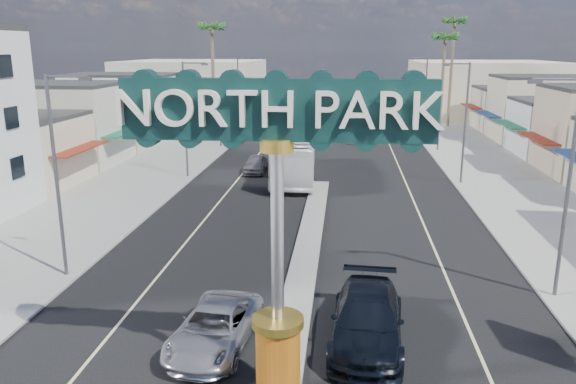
% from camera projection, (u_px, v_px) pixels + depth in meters
% --- Properties ---
extents(ground, '(160.00, 160.00, 0.00)m').
position_uv_depth(ground, '(321.00, 181.00, 43.60)').
color(ground, gray).
rests_on(ground, ground).
extents(road, '(20.00, 120.00, 0.01)m').
position_uv_depth(road, '(321.00, 180.00, 43.60)').
color(road, black).
rests_on(road, ground).
extents(median_island, '(1.30, 30.00, 0.16)m').
position_uv_depth(median_island, '(306.00, 252.00, 28.17)').
color(median_island, gray).
rests_on(median_island, ground).
extents(sidewalk_left, '(8.00, 120.00, 0.12)m').
position_uv_depth(sidewalk_left, '(146.00, 176.00, 44.96)').
color(sidewalk_left, gray).
rests_on(sidewalk_left, ground).
extents(sidewalk_right, '(8.00, 120.00, 0.12)m').
position_uv_depth(sidewalk_right, '(507.00, 184.00, 42.21)').
color(sidewalk_right, gray).
rests_on(sidewalk_right, ground).
extents(storefront_row_left, '(12.00, 42.00, 6.00)m').
position_uv_depth(storefront_row_left, '(94.00, 118.00, 57.73)').
color(storefront_row_left, beige).
rests_on(storefront_row_left, ground).
extents(backdrop_far_left, '(20.00, 20.00, 8.00)m').
position_uv_depth(backdrop_far_left, '(194.00, 87.00, 88.09)').
color(backdrop_far_left, '#B7B29E').
rests_on(backdrop_far_left, ground).
extents(backdrop_far_right, '(20.00, 20.00, 8.00)m').
position_uv_depth(backdrop_far_right, '(482.00, 89.00, 83.76)').
color(backdrop_far_right, beige).
rests_on(backdrop_far_right, ground).
extents(gateway_sign, '(8.20, 1.50, 9.15)m').
position_uv_depth(gateway_sign, '(277.00, 206.00, 15.13)').
color(gateway_sign, '#B0500D').
rests_on(gateway_sign, median_island).
extents(traffic_signal_left, '(5.09, 0.45, 6.00)m').
position_uv_depth(traffic_signal_left, '(237.00, 106.00, 56.91)').
color(traffic_signal_left, '#47474C').
rests_on(traffic_signal_left, ground).
extents(traffic_signal_right, '(5.09, 0.45, 6.00)m').
position_uv_depth(traffic_signal_right, '(421.00, 108.00, 55.10)').
color(traffic_signal_right, '#47474C').
rests_on(traffic_signal_right, ground).
extents(streetlight_l_near, '(2.03, 0.22, 9.00)m').
position_uv_depth(streetlight_l_near, '(59.00, 167.00, 24.10)').
color(streetlight_l_near, '#47474C').
rests_on(streetlight_l_near, ground).
extents(streetlight_l_mid, '(2.03, 0.22, 9.00)m').
position_uv_depth(streetlight_l_mid, '(187.00, 114.00, 43.35)').
color(streetlight_l_mid, '#47474C').
rests_on(streetlight_l_mid, ground).
extents(streetlight_l_far, '(2.03, 0.22, 9.00)m').
position_uv_depth(streetlight_l_far, '(240.00, 92.00, 64.54)').
color(streetlight_l_far, '#47474C').
rests_on(streetlight_l_far, ground).
extents(streetlight_r_near, '(2.03, 0.22, 9.00)m').
position_uv_depth(streetlight_r_near, '(565.00, 179.00, 22.04)').
color(streetlight_r_near, '#47474C').
rests_on(streetlight_r_near, ground).
extents(streetlight_r_mid, '(2.03, 0.22, 9.00)m').
position_uv_depth(streetlight_r_mid, '(463.00, 117.00, 41.30)').
color(streetlight_r_mid, '#47474C').
rests_on(streetlight_r_mid, ground).
extents(streetlight_r_far, '(2.03, 0.22, 9.00)m').
position_uv_depth(streetlight_r_far, '(424.00, 93.00, 62.48)').
color(streetlight_r_far, '#47474C').
rests_on(streetlight_r_far, ground).
extents(palm_left_far, '(2.60, 2.60, 13.10)m').
position_uv_depth(palm_left_far, '(212.00, 33.00, 61.25)').
color(palm_left_far, brown).
rests_on(palm_left_far, ground).
extents(palm_right_mid, '(2.60, 2.60, 12.10)m').
position_uv_depth(palm_right_mid, '(445.00, 42.00, 64.69)').
color(palm_right_mid, brown).
rests_on(palm_right_mid, ground).
extents(palm_right_far, '(2.60, 2.60, 14.10)m').
position_uv_depth(palm_right_far, '(454.00, 28.00, 69.82)').
color(palm_right_far, brown).
rests_on(palm_right_far, ground).
extents(suv_left, '(2.90, 5.39, 1.44)m').
position_uv_depth(suv_left, '(215.00, 327.00, 19.32)').
color(suv_left, '#BBBCC1').
rests_on(suv_left, ground).
extents(suv_right, '(2.82, 6.18, 1.75)m').
position_uv_depth(suv_right, '(367.00, 320.00, 19.53)').
color(suv_right, black).
rests_on(suv_right, ground).
extents(car_parked_left, '(1.68, 4.17, 1.42)m').
position_uv_depth(car_parked_left, '(256.00, 164.00, 46.20)').
color(car_parked_left, slate).
rests_on(car_parked_left, ground).
extents(city_bus, '(3.62, 13.12, 3.62)m').
position_uv_depth(city_bus, '(295.00, 155.00, 44.37)').
color(city_bus, white).
rests_on(city_bus, ground).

